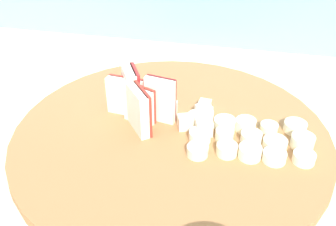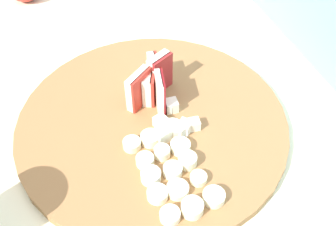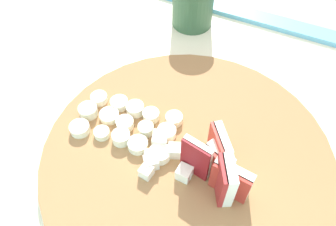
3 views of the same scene
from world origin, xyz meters
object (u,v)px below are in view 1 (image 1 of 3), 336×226
(cutting_board, at_px, (171,134))
(banana_slice_rows, at_px, (248,138))
(apple_dice_pile, at_px, (193,115))
(apple_wedge_fan, at_px, (138,100))

(cutting_board, distance_m, banana_slice_rows, 0.10)
(cutting_board, distance_m, apple_dice_pile, 0.04)
(apple_dice_pile, height_order, banana_slice_rows, apple_dice_pile)
(cutting_board, bearing_deg, banana_slice_rows, -2.62)
(apple_dice_pile, distance_m, banana_slice_rows, 0.08)
(apple_wedge_fan, xyz_separation_m, banana_slice_rows, (0.15, -0.02, -0.02))
(apple_wedge_fan, bearing_deg, banana_slice_rows, -8.36)
(apple_dice_pile, xyz_separation_m, banana_slice_rows, (0.07, -0.03, -0.00))
(cutting_board, height_order, apple_wedge_fan, apple_wedge_fan)
(cutting_board, bearing_deg, apple_dice_pile, 47.34)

